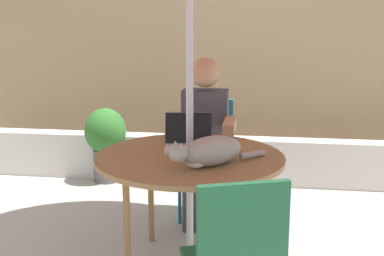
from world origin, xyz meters
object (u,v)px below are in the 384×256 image
Objects in this scene: chair_empty at (236,255)px; laptop at (188,138)px; person_seated at (204,131)px; patio_table at (190,164)px; cat at (208,152)px; chair_occupied at (206,148)px; potted_plant_near_fence at (106,138)px.

laptop is (-0.38, 1.11, 0.25)m from chair_empty.
patio_table is at bearing -90.00° from person_seated.
patio_table is at bearing 124.55° from cat.
person_seated is at bearing 86.11° from laptop.
chair_occupied is at bearing 97.03° from cat.
laptop is 0.43m from cat.
patio_table is at bearing -56.85° from potted_plant_near_fence.
cat is at bearing -82.97° from chair_occupied.
potted_plant_near_fence is at bearing 123.31° from cat.
chair_occupied is 1.85m from chair_empty.
chair_occupied is 1.71× the size of cat.
cat is at bearing -55.45° from patio_table.
chair_occupied reaches higher than patio_table.
laptop is at bearing 113.55° from cat.
patio_table is 1.88m from potted_plant_near_fence.
laptop is at bearing 100.54° from patio_table.
chair_empty is 2.82m from potted_plant_near_fence.
patio_table is 0.98m from chair_empty.
patio_table is 1.28× the size of chair_empty.
cat is at bearing -81.80° from person_seated.
person_seated is 3.75× the size of laptop.
person_seated is (-0.34, 1.66, 0.17)m from chair_empty.
patio_table reaches higher than potted_plant_near_fence.
person_seated reaches higher than chair_empty.
person_seated reaches higher than cat.
person_seated is at bearing 98.20° from cat.
person_seated is at bearing 101.57° from chair_empty.
patio_table is 0.23m from laptop.
chair_occupied is 0.73× the size of person_seated.
person_seated is 2.36× the size of cat.
laptop is at bearing -93.89° from person_seated.
chair_empty is (0.34, -0.91, -0.14)m from patio_table.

